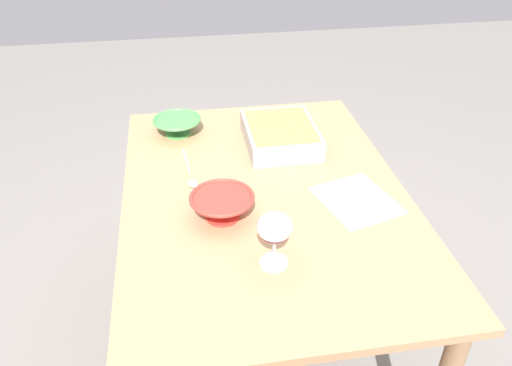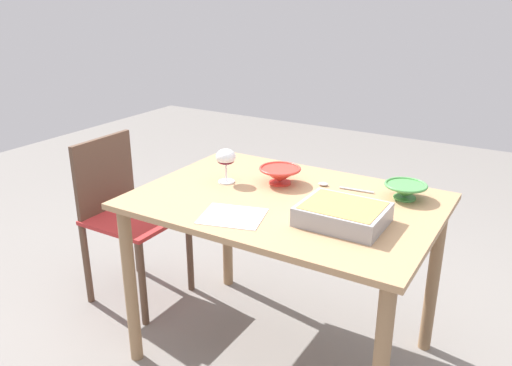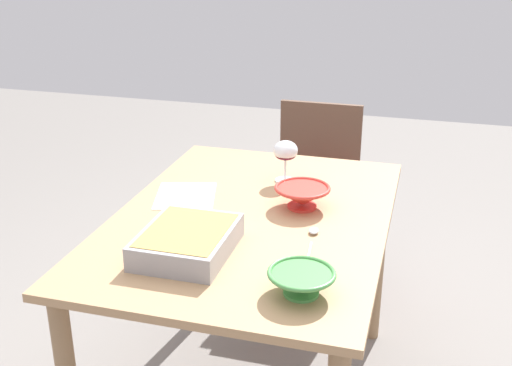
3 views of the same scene
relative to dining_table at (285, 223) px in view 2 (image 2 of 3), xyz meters
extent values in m
plane|color=gray|center=(0.00, 0.00, -0.66)|extent=(8.00, 8.00, 0.00)
cube|color=tan|center=(0.00, 0.00, 0.10)|extent=(1.22, 0.86, 0.03)
cylinder|color=#93704E|center=(-0.55, -0.37, -0.29)|extent=(0.06, 0.06, 0.75)
cylinder|color=#93704E|center=(-0.55, 0.37, -0.29)|extent=(0.06, 0.06, 0.75)
cylinder|color=#93704E|center=(0.55, 0.37, -0.29)|extent=(0.06, 0.06, 0.75)
cube|color=#B22D2D|center=(-0.89, 0.03, -0.20)|extent=(0.43, 0.41, 0.02)
cube|color=brown|center=(-1.09, 0.03, 0.01)|extent=(0.02, 0.39, 0.39)
cylinder|color=brown|center=(-0.70, -0.16, -0.43)|extent=(0.04, 0.04, 0.45)
cylinder|color=brown|center=(-0.70, 0.21, -0.43)|extent=(0.04, 0.04, 0.45)
cylinder|color=brown|center=(-1.09, -0.16, -0.43)|extent=(0.04, 0.04, 0.45)
cylinder|color=brown|center=(-1.09, 0.21, -0.43)|extent=(0.04, 0.04, 0.45)
cylinder|color=white|center=(-0.32, 0.03, 0.11)|extent=(0.07, 0.07, 0.01)
cylinder|color=white|center=(-0.32, 0.03, 0.16)|extent=(0.01, 0.01, 0.08)
ellipsoid|color=white|center=(-0.32, 0.03, 0.23)|extent=(0.09, 0.09, 0.07)
ellipsoid|color=#4C0A19|center=(-0.32, 0.03, 0.21)|extent=(0.08, 0.08, 0.04)
cube|color=#99999E|center=(0.29, -0.11, 0.15)|extent=(0.31, 0.25, 0.07)
cube|color=tan|center=(0.29, -0.11, 0.17)|extent=(0.28, 0.22, 0.02)
cylinder|color=#4C994C|center=(0.42, 0.25, 0.12)|extent=(0.09, 0.09, 0.01)
cone|color=#4C994C|center=(0.42, 0.25, 0.15)|extent=(0.17, 0.17, 0.05)
torus|color=#4C994C|center=(0.42, 0.25, 0.17)|extent=(0.17, 0.17, 0.01)
cylinder|color=red|center=(-0.11, 0.14, 0.12)|extent=(0.10, 0.10, 0.01)
cone|color=red|center=(-0.11, 0.14, 0.15)|extent=(0.18, 0.18, 0.06)
torus|color=red|center=(-0.11, 0.14, 0.18)|extent=(0.19, 0.19, 0.01)
cylinder|color=silver|center=(0.22, 0.23, 0.12)|extent=(0.15, 0.02, 0.01)
ellipsoid|color=silver|center=(0.07, 0.22, 0.12)|extent=(0.05, 0.03, 0.01)
cube|color=white|center=(-0.09, -0.26, 0.11)|extent=(0.28, 0.26, 0.00)
camera|label=1|loc=(-1.27, 0.24, 1.00)|focal=35.73mm
camera|label=2|loc=(0.91, -1.75, 0.92)|focal=36.17mm
camera|label=3|loc=(1.79, 0.52, 0.98)|focal=44.72mm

